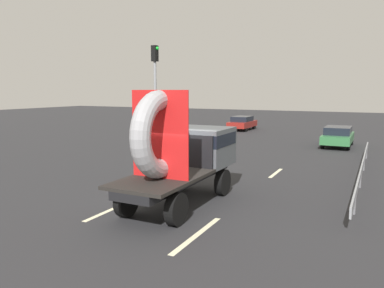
{
  "coord_description": "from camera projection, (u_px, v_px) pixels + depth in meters",
  "views": [
    {
      "loc": [
        6.08,
        -10.48,
        3.74
      ],
      "look_at": [
        0.34,
        1.0,
        1.9
      ],
      "focal_mm": 35.12,
      "sensor_mm": 36.0,
      "label": 1
    }
  ],
  "objects": [
    {
      "name": "ground_plane",
      "position": [
        169.0,
        204.0,
        12.5
      ],
      "size": [
        120.0,
        120.0,
        0.0
      ],
      "primitive_type": "plane",
      "color": "#28282B"
    },
    {
      "name": "flatbed_truck",
      "position": [
        185.0,
        150.0,
        12.51
      ],
      "size": [
        2.02,
        5.45,
        3.75
      ],
      "color": "black",
      "rests_on": "ground_plane"
    },
    {
      "name": "distant_sedan",
      "position": [
        338.0,
        136.0,
        25.06
      ],
      "size": [
        1.78,
        4.15,
        1.35
      ],
      "color": "black",
      "rests_on": "ground_plane"
    },
    {
      "name": "traffic_light",
      "position": [
        155.0,
        85.0,
        21.99
      ],
      "size": [
        0.42,
        0.36,
        6.31
      ],
      "color": "gray",
      "rests_on": "ground_plane"
    },
    {
      "name": "guardrail",
      "position": [
        362.0,
        166.0,
        16.04
      ],
      "size": [
        0.1,
        14.1,
        0.71
      ],
      "color": "gray",
      "rests_on": "ground_plane"
    },
    {
      "name": "lane_dash_left_near",
      "position": [
        106.0,
        212.0,
        11.65
      ],
      "size": [
        0.16,
        2.01,
        0.01
      ],
      "primitive_type": "cube",
      "rotation": [
        0.0,
        0.0,
        1.57
      ],
      "color": "beige",
      "rests_on": "ground_plane"
    },
    {
      "name": "lane_dash_left_far",
      "position": [
        203.0,
        169.0,
        17.98
      ],
      "size": [
        0.16,
        2.01,
        0.01
      ],
      "primitive_type": "cube",
      "rotation": [
        0.0,
        0.0,
        1.57
      ],
      "color": "beige",
      "rests_on": "ground_plane"
    },
    {
      "name": "lane_dash_right_near",
      "position": [
        197.0,
        235.0,
        9.81
      ],
      "size": [
        0.16,
        2.82,
        0.01
      ],
      "primitive_type": "cube",
      "rotation": [
        0.0,
        0.0,
        1.57
      ],
      "color": "beige",
      "rests_on": "ground_plane"
    },
    {
      "name": "lane_dash_right_far",
      "position": [
        276.0,
        173.0,
        17.11
      ],
      "size": [
        0.16,
        2.1,
        0.01
      ],
      "primitive_type": "cube",
      "rotation": [
        0.0,
        0.0,
        1.57
      ],
      "color": "beige",
      "rests_on": "ground_plane"
    },
    {
      "name": "oncoming_car",
      "position": [
        242.0,
        123.0,
        35.65
      ],
      "size": [
        1.72,
        4.02,
        1.31
      ],
      "color": "black",
      "rests_on": "ground_plane"
    }
  ]
}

